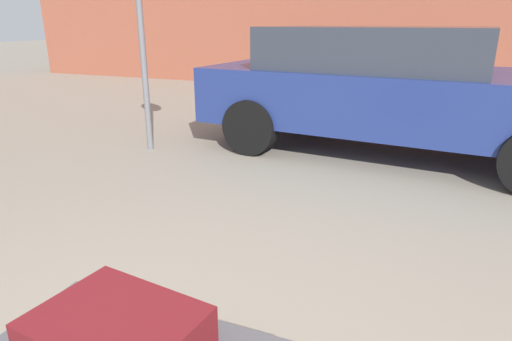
{
  "coord_description": "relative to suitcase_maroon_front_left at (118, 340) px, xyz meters",
  "views": [
    {
      "loc": [
        0.88,
        -0.93,
        1.48
      ],
      "look_at": [
        0.0,
        1.2,
        0.69
      ],
      "focal_mm": 30.77,
      "sensor_mm": 36.0,
      "label": 1
    }
  ],
  "objects": [
    {
      "name": "no_parking_sign",
      "position": [
        -2.24,
        3.31,
        0.96
      ],
      "size": [
        0.49,
        0.12,
        2.25
      ],
      "color": "slate",
      "rests_on": "ground_plane"
    },
    {
      "name": "suitcase_maroon_front_left",
      "position": [
        0.0,
        0.0,
        0.0
      ],
      "size": [
        0.59,
        0.48,
        0.2
      ],
      "primitive_type": "cube",
      "rotation": [
        0.0,
        0.0,
        -0.12
      ],
      "color": "maroon",
      "rests_on": "luggage_cart"
    },
    {
      "name": "parked_car",
      "position": [
        0.4,
        4.32,
        0.32
      ],
      "size": [
        4.44,
        2.22,
        1.42
      ],
      "color": "navy",
      "rests_on": "ground_plane"
    }
  ]
}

